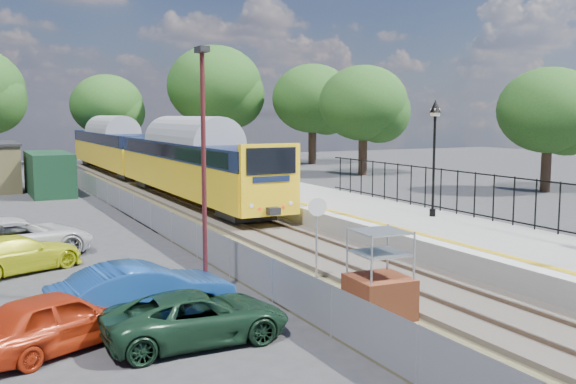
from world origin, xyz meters
TOP-DOWN VIEW (x-y plane):
  - ground at (0.00, 0.00)m, footprint 120.00×120.00m
  - track_bed at (-0.47, 9.67)m, footprint 5.90×80.00m
  - platform at (4.20, 8.00)m, footprint 5.00×70.00m
  - platform_edge at (2.14, 8.00)m, footprint 0.90×70.00m
  - victorian_lamp_north at (5.30, 6.00)m, footprint 0.44×0.44m
  - palisade_fence at (6.55, 2.24)m, footprint 0.12×26.00m
  - wire_fence at (-4.20, 12.00)m, footprint 0.06×52.00m
  - tree_line at (1.40, 42.00)m, footprint 56.80×43.80m
  - train at (0.00, 30.30)m, footprint 2.82×40.83m
  - brick_plinth at (-2.50, -1.43)m, footprint 1.45×1.45m
  - speed_sign at (-2.50, 1.63)m, footprint 0.52×0.17m
  - carpark_lamp at (-5.81, 1.67)m, footprint 0.25×0.50m
  - car_green at (-6.95, -0.94)m, footprint 4.08×1.92m
  - car_red at (-9.71, -0.03)m, footprint 4.06×2.92m
  - car_blue at (-7.63, 0.90)m, footprint 4.48×1.90m
  - car_yellow at (-9.92, 7.59)m, footprint 4.40×3.11m
  - car_white at (-9.79, 9.70)m, footprint 5.56×3.50m

SIDE VIEW (x-z plane):
  - ground at x=0.00m, z-range 0.00..0.00m
  - track_bed at x=-0.47m, z-range -0.05..0.24m
  - platform at x=4.20m, z-range 0.00..0.90m
  - car_green at x=-6.95m, z-range 0.00..1.13m
  - car_yellow at x=-9.92m, z-range 0.00..1.18m
  - wire_fence at x=-4.20m, z-range 0.00..1.20m
  - car_red at x=-9.71m, z-range 0.00..1.28m
  - car_white at x=-9.79m, z-range 0.00..1.43m
  - car_blue at x=-7.63m, z-range 0.00..1.44m
  - platform_edge at x=2.14m, z-range 0.90..0.91m
  - brick_plinth at x=-2.50m, z-range -0.04..2.17m
  - speed_sign at x=-2.50m, z-range 0.45..3.08m
  - palisade_fence at x=6.55m, z-range 0.84..2.84m
  - train at x=0.00m, z-range 0.59..4.09m
  - carpark_lamp at x=-5.81m, z-range 0.49..7.12m
  - victorian_lamp_north at x=5.30m, z-range 2.00..6.60m
  - tree_line at x=1.40m, z-range 0.67..12.55m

